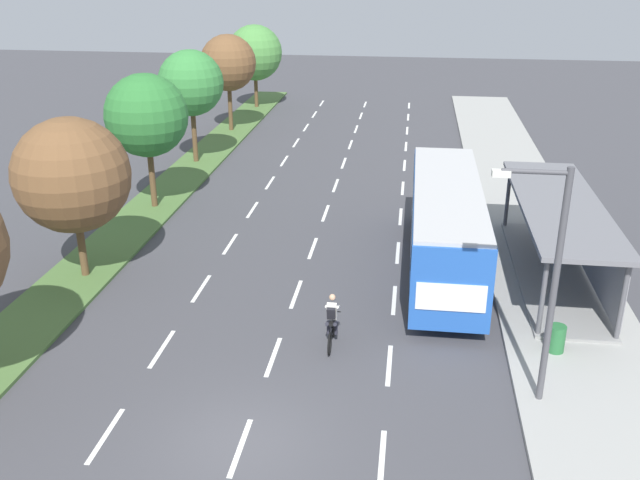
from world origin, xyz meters
TOP-DOWN VIEW (x-y plane):
  - ground_plane at (0.00, 0.00)m, footprint 140.00×140.00m
  - median_strip at (-8.30, 20.00)m, footprint 2.60×52.00m
  - sidewalk_right at (9.25, 20.00)m, footprint 4.50×52.00m
  - lane_divider_left at (-3.50, 18.93)m, footprint 0.14×48.86m
  - lane_divider_center at (0.00, 18.93)m, footprint 0.14×48.86m
  - lane_divider_right at (3.50, 18.93)m, footprint 0.14×48.86m
  - bus_shelter at (9.53, 10.93)m, footprint 2.90×10.39m
  - bus at (5.25, 11.12)m, footprint 2.54×11.29m
  - cyclist at (1.67, 5.02)m, footprint 0.46×1.82m
  - median_tree_second at (-8.08, 8.69)m, footprint 4.15×4.15m
  - median_tree_third at (-8.17, 16.44)m, footprint 3.78×3.78m
  - median_tree_fourth at (-8.48, 24.20)m, footprint 3.64×3.64m
  - median_tree_fifth at (-8.36, 31.96)m, footprint 3.66×3.66m
  - median_tree_farthest at (-8.30, 39.71)m, footprint 4.14×4.14m
  - streetlight at (7.42, 2.76)m, footprint 1.91×0.24m
  - trash_bin at (8.45, 5.32)m, footprint 0.52×0.52m

SIDE VIEW (x-z plane):
  - ground_plane at x=0.00m, z-range 0.00..0.00m
  - lane_divider_left at x=-3.50m, z-range 0.00..0.01m
  - lane_divider_center at x=0.00m, z-range 0.00..0.01m
  - lane_divider_right at x=3.50m, z-range 0.00..0.01m
  - median_strip at x=-8.30m, z-range 0.00..0.12m
  - sidewalk_right at x=9.25m, z-range 0.00..0.15m
  - trash_bin at x=8.45m, z-range 0.15..1.00m
  - cyclist at x=1.67m, z-range -0.06..1.65m
  - bus_shelter at x=9.53m, z-range 0.44..3.30m
  - bus at x=5.25m, z-range 0.38..3.75m
  - streetlight at x=7.42m, z-range 0.64..7.14m
  - median_tree_second at x=-8.08m, z-range 1.02..6.97m
  - median_tree_farthest at x=-8.30m, z-range 1.13..7.31m
  - median_tree_third at x=-8.17m, z-range 1.33..7.57m
  - median_tree_fifth at x=-8.36m, z-range 1.42..7.72m
  - median_tree_fourth at x=-8.48m, z-range 1.43..7.73m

